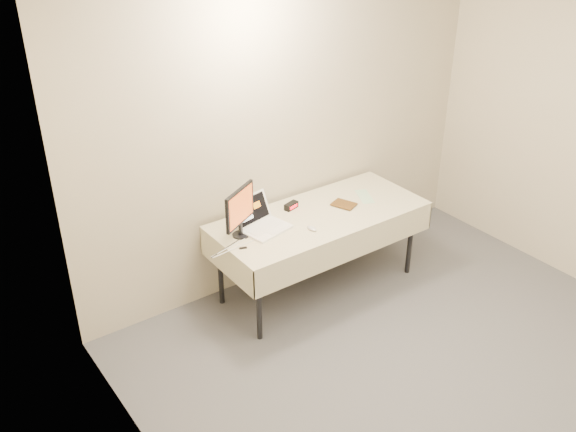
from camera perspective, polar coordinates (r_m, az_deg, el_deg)
ground at (r=4.75m, az=18.79°, el=-17.44°), size 5.00×5.00×0.00m
back_wall at (r=5.49m, az=0.04°, el=7.65°), size 4.00×0.10×2.70m
table at (r=5.44m, az=2.84°, el=-0.41°), size 1.86×0.81×0.74m
laptop at (r=5.18m, az=-2.46°, el=-0.46°), size 0.43×0.42×0.24m
monitor at (r=4.99m, az=-4.30°, el=0.64°), size 0.36×0.21×0.41m
book at (r=5.46m, az=4.66°, el=1.56°), size 0.14×0.07×0.20m
alarm_clock at (r=5.48m, az=0.28°, el=0.92°), size 0.14×0.09×0.06m
clicker at (r=5.17m, az=2.13°, el=-1.10°), size 0.06×0.10×0.02m
paper_form at (r=5.74m, az=6.83°, el=1.74°), size 0.22×0.30×0.00m
usb_dongle at (r=4.93m, az=-4.02°, el=-2.85°), size 0.06×0.04×0.01m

